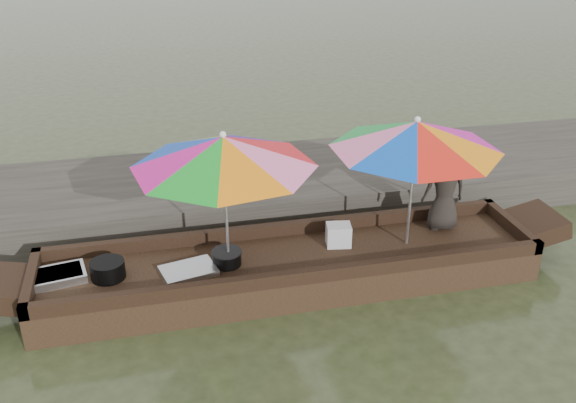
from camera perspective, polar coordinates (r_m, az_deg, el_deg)
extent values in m
plane|color=#2D351C|center=(7.46, 0.18, -7.28)|extent=(80.00, 80.00, 0.00)
cube|color=#2D2B26|center=(9.24, -2.98, 1.25)|extent=(22.00, 2.20, 0.50)
cube|color=black|center=(7.37, 0.18, -6.13)|extent=(5.63, 1.20, 0.35)
cylinder|color=black|center=(7.12, -15.73, -5.85)|extent=(0.37, 0.37, 0.19)
cube|color=silver|center=(7.27, -19.81, -6.25)|extent=(0.64, 0.49, 0.09)
cube|color=silver|center=(7.05, -8.84, -6.10)|extent=(0.65, 0.52, 0.06)
cylinder|color=black|center=(7.14, -5.47, -5.05)|extent=(0.32, 0.32, 0.15)
cube|color=silver|center=(7.48, 4.51, -2.98)|extent=(0.31, 0.26, 0.26)
imported|color=black|center=(7.90, 13.75, 1.17)|extent=(0.55, 0.38, 1.06)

